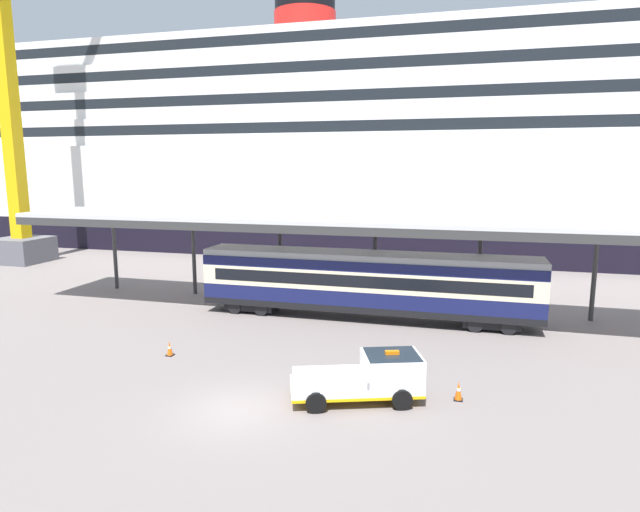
% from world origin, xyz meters
% --- Properties ---
extents(ground_plane, '(400.00, 400.00, 0.00)m').
position_xyz_m(ground_plane, '(0.00, 0.00, 0.00)').
color(ground_plane, slate).
extents(cruise_ship, '(147.45, 23.04, 31.82)m').
position_xyz_m(cruise_ship, '(-13.03, 44.45, 10.81)').
color(cruise_ship, black).
rests_on(cruise_ship, ground).
extents(platform_canopy, '(46.58, 6.04, 6.18)m').
position_xyz_m(platform_canopy, '(2.61, 14.12, 5.90)').
color(platform_canopy, silver).
rests_on(platform_canopy, ground).
extents(train_carriage, '(20.42, 2.81, 4.11)m').
position_xyz_m(train_carriage, '(2.61, 13.67, 2.30)').
color(train_carriage, black).
rests_on(train_carriage, ground).
extents(service_truck, '(5.58, 3.65, 2.02)m').
position_xyz_m(service_truck, '(4.76, 2.29, 0.99)').
color(service_truck, white).
rests_on(service_truck, ground).
extents(traffic_cone_near, '(0.36, 0.36, 0.73)m').
position_xyz_m(traffic_cone_near, '(-5.62, 4.70, 0.36)').
color(traffic_cone_near, black).
rests_on(traffic_cone_near, ground).
extents(traffic_cone_mid, '(0.36, 0.36, 0.79)m').
position_xyz_m(traffic_cone_mid, '(8.27, 3.17, 0.39)').
color(traffic_cone_mid, black).
rests_on(traffic_cone_mid, ground).
extents(dockside_crane, '(15.23, 4.40, 62.78)m').
position_xyz_m(dockside_crane, '(-32.58, 24.28, 20.11)').
color(dockside_crane, '#595960').
rests_on(dockside_crane, ground).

